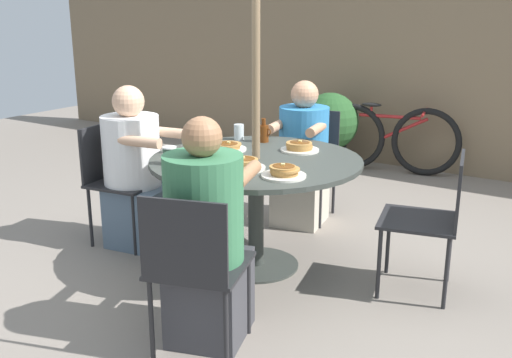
{
  "coord_description": "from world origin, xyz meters",
  "views": [
    {
      "loc": [
        1.94,
        -3.02,
        1.64
      ],
      "look_at": [
        0.0,
        0.0,
        0.59
      ],
      "focal_mm": 42.0,
      "sensor_mm": 36.0,
      "label": 1
    }
  ],
  "objects_px": {
    "patio_table": "(256,175)",
    "bicycle": "(388,138)",
    "patio_chair_west": "(309,156)",
    "pancake_plate_b": "(244,165)",
    "pancake_plate_a": "(299,147)",
    "syrup_bottle": "(264,133)",
    "coffee_cup": "(170,155)",
    "pancake_plate_d": "(284,172)",
    "diner_north": "(136,176)",
    "potted_shrub": "(330,126)",
    "patio_chair_north": "(116,175)",
    "diner_east": "(207,243)",
    "patio_chair_east": "(194,263)",
    "drinking_glass_a": "(214,148)",
    "pancake_plate_c": "(227,147)",
    "drinking_glass_b": "(239,132)",
    "diner_west": "(302,160)",
    "patio_chair_south": "(434,214)"
  },
  "relations": [
    {
      "from": "patio_table",
      "to": "patio_chair_west",
      "type": "distance_m",
      "value": 1.09
    },
    {
      "from": "pancake_plate_b",
      "to": "drinking_glass_b",
      "type": "bearing_deg",
      "value": 126.35
    },
    {
      "from": "diner_west",
      "to": "coffee_cup",
      "type": "xyz_separation_m",
      "value": [
        -0.2,
        -1.29,
        0.28
      ]
    },
    {
      "from": "patio_table",
      "to": "patio_chair_north",
      "type": "height_order",
      "value": "patio_chair_north"
    },
    {
      "from": "patio_chair_west",
      "to": "pancake_plate_b",
      "type": "distance_m",
      "value": 1.36
    },
    {
      "from": "pancake_plate_a",
      "to": "pancake_plate_d",
      "type": "distance_m",
      "value": 0.62
    },
    {
      "from": "diner_east",
      "to": "pancake_plate_a",
      "type": "height_order",
      "value": "diner_east"
    },
    {
      "from": "pancake_plate_c",
      "to": "potted_shrub",
      "type": "xyz_separation_m",
      "value": [
        -0.42,
        2.41,
        -0.31
      ]
    },
    {
      "from": "coffee_cup",
      "to": "patio_chair_west",
      "type": "bearing_deg",
      "value": 83.38
    },
    {
      "from": "patio_chair_east",
      "to": "potted_shrub",
      "type": "xyz_separation_m",
      "value": [
        -1.02,
        3.52,
        -0.06
      ]
    },
    {
      "from": "pancake_plate_a",
      "to": "pancake_plate_c",
      "type": "xyz_separation_m",
      "value": [
        -0.41,
        -0.23,
        -0.01
      ]
    },
    {
      "from": "bicycle",
      "to": "pancake_plate_a",
      "type": "bearing_deg",
      "value": -95.5
    },
    {
      "from": "pancake_plate_c",
      "to": "pancake_plate_d",
      "type": "xyz_separation_m",
      "value": [
        0.63,
        -0.35,
        0.01
      ]
    },
    {
      "from": "patio_chair_east",
      "to": "pancake_plate_a",
      "type": "height_order",
      "value": "patio_chair_east"
    },
    {
      "from": "patio_chair_north",
      "to": "drinking_glass_b",
      "type": "distance_m",
      "value": 0.91
    },
    {
      "from": "drinking_glass_b",
      "to": "patio_chair_east",
      "type": "bearing_deg",
      "value": -63.28
    },
    {
      "from": "patio_chair_north",
      "to": "pancake_plate_a",
      "type": "height_order",
      "value": "patio_chair_north"
    },
    {
      "from": "drinking_glass_b",
      "to": "bicycle",
      "type": "distance_m",
      "value": 2.31
    },
    {
      "from": "diner_west",
      "to": "pancake_plate_a",
      "type": "distance_m",
      "value": 0.7
    },
    {
      "from": "diner_north",
      "to": "diner_west",
      "type": "xyz_separation_m",
      "value": [
        0.74,
        1.03,
        -0.01
      ]
    },
    {
      "from": "diner_north",
      "to": "bicycle",
      "type": "distance_m",
      "value": 2.88
    },
    {
      "from": "patio_chair_north",
      "to": "pancake_plate_d",
      "type": "xyz_separation_m",
      "value": [
        1.42,
        -0.11,
        0.26
      ]
    },
    {
      "from": "patio_chair_north",
      "to": "syrup_bottle",
      "type": "bearing_deg",
      "value": 115.36
    },
    {
      "from": "patio_chair_north",
      "to": "diner_east",
      "type": "bearing_deg",
      "value": 53.73
    },
    {
      "from": "bicycle",
      "to": "potted_shrub",
      "type": "relative_size",
      "value": 1.8
    },
    {
      "from": "pancake_plate_a",
      "to": "coffee_cup",
      "type": "xyz_separation_m",
      "value": [
        -0.49,
        -0.71,
        0.03
      ]
    },
    {
      "from": "patio_chair_east",
      "to": "diner_east",
      "type": "distance_m",
      "value": 0.17
    },
    {
      "from": "patio_chair_north",
      "to": "diner_west",
      "type": "distance_m",
      "value": 1.39
    },
    {
      "from": "syrup_bottle",
      "to": "diner_east",
      "type": "bearing_deg",
      "value": -69.64
    },
    {
      "from": "patio_chair_north",
      "to": "pancake_plate_a",
      "type": "bearing_deg",
      "value": 103.1
    },
    {
      "from": "patio_chair_north",
      "to": "syrup_bottle",
      "type": "xyz_separation_m",
      "value": [
        0.86,
        0.57,
        0.3
      ]
    },
    {
      "from": "patio_table",
      "to": "diner_east",
      "type": "bearing_deg",
      "value": -72.61
    },
    {
      "from": "pancake_plate_a",
      "to": "patio_chair_east",
      "type": "bearing_deg",
      "value": -81.97
    },
    {
      "from": "potted_shrub",
      "to": "drinking_glass_a",
      "type": "bearing_deg",
      "value": -79.43
    },
    {
      "from": "pancake_plate_a",
      "to": "pancake_plate_b",
      "type": "height_order",
      "value": "pancake_plate_b"
    },
    {
      "from": "drinking_glass_a",
      "to": "bicycle",
      "type": "bearing_deg",
      "value": 88.13
    },
    {
      "from": "diner_north",
      "to": "bicycle",
      "type": "relative_size",
      "value": 0.8
    },
    {
      "from": "pancake_plate_d",
      "to": "drinking_glass_b",
      "type": "xyz_separation_m",
      "value": [
        -0.74,
        0.65,
        0.03
      ]
    },
    {
      "from": "pancake_plate_b",
      "to": "drinking_glass_b",
      "type": "xyz_separation_m",
      "value": [
        -0.46,
        0.63,
        0.03
      ]
    },
    {
      "from": "diner_north",
      "to": "potted_shrub",
      "type": "height_order",
      "value": "diner_north"
    },
    {
      "from": "patio_chair_south",
      "to": "pancake_plate_a",
      "type": "distance_m",
      "value": 0.96
    },
    {
      "from": "syrup_bottle",
      "to": "drinking_glass_b",
      "type": "bearing_deg",
      "value": -169.32
    },
    {
      "from": "pancake_plate_d",
      "to": "drinking_glass_a",
      "type": "height_order",
      "value": "drinking_glass_a"
    },
    {
      "from": "patio_table",
      "to": "bicycle",
      "type": "xyz_separation_m",
      "value": [
        -0.11,
        2.63,
        -0.27
      ]
    },
    {
      "from": "pancake_plate_a",
      "to": "syrup_bottle",
      "type": "height_order",
      "value": "syrup_bottle"
    },
    {
      "from": "patio_chair_west",
      "to": "pancake_plate_d",
      "type": "bearing_deg",
      "value": 102.14
    },
    {
      "from": "syrup_bottle",
      "to": "bicycle",
      "type": "distance_m",
      "value": 2.26
    },
    {
      "from": "pancake_plate_a",
      "to": "pancake_plate_b",
      "type": "bearing_deg",
      "value": -95.94
    },
    {
      "from": "pancake_plate_b",
      "to": "drinking_glass_b",
      "type": "distance_m",
      "value": 0.78
    },
    {
      "from": "diner_north",
      "to": "pancake_plate_a",
      "type": "height_order",
      "value": "diner_north"
    }
  ]
}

